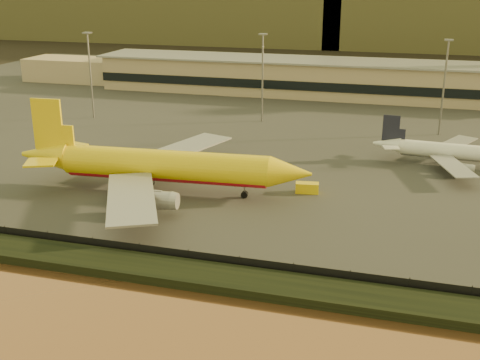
% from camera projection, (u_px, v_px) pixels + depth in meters
% --- Properties ---
extents(ground, '(900.00, 900.00, 0.00)m').
position_uv_depth(ground, '(205.00, 230.00, 102.85)').
color(ground, black).
rests_on(ground, ground).
extents(embankment, '(320.00, 7.00, 1.40)m').
position_uv_depth(embankment, '(166.00, 271.00, 87.18)').
color(embankment, black).
rests_on(embankment, ground).
extents(tarmac, '(320.00, 220.00, 0.20)m').
position_uv_depth(tarmac, '(304.00, 113.00, 189.16)').
color(tarmac, '#2D2D2D').
rests_on(tarmac, ground).
extents(perimeter_fence, '(300.00, 0.05, 2.20)m').
position_uv_depth(perimeter_fence, '(176.00, 256.00, 90.62)').
color(perimeter_fence, black).
rests_on(perimeter_fence, tarmac).
extents(terminal_building, '(202.00, 25.00, 12.60)m').
position_uv_depth(terminal_building, '(281.00, 76.00, 218.73)').
color(terminal_building, tan).
rests_on(terminal_building, tarmac).
extents(apron_light_masts, '(152.20, 12.20, 25.40)m').
position_uv_depth(apron_light_masts, '(348.00, 75.00, 161.99)').
color(apron_light_masts, slate).
rests_on(apron_light_masts, tarmac).
extents(dhl_cargo_jet, '(60.01, 58.62, 17.92)m').
position_uv_depth(dhl_cargo_jet, '(161.00, 166.00, 118.72)').
color(dhl_cargo_jet, yellow).
rests_on(dhl_cargo_jet, tarmac).
extents(white_narrowbody_jet, '(36.78, 35.83, 10.56)m').
position_uv_depth(white_narrowbody_jet, '(455.00, 152.00, 135.92)').
color(white_narrowbody_jet, white).
rests_on(white_narrowbody_jet, tarmac).
extents(gse_vehicle_yellow, '(4.80, 2.69, 2.05)m').
position_uv_depth(gse_vehicle_yellow, '(307.00, 188.00, 119.57)').
color(gse_vehicle_yellow, yellow).
rests_on(gse_vehicle_yellow, tarmac).
extents(gse_vehicle_white, '(3.91, 2.08, 1.69)m').
position_uv_depth(gse_vehicle_white, '(227.00, 164.00, 135.38)').
color(gse_vehicle_white, white).
rests_on(gse_vehicle_white, tarmac).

